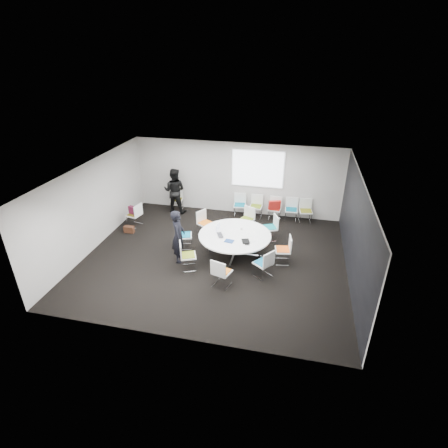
% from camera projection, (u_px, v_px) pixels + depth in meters
% --- Properties ---
extents(room_shell, '(8.08, 7.08, 2.88)m').
position_uv_depth(room_shell, '(218.00, 218.00, 10.35)').
color(room_shell, black).
rests_on(room_shell, ground).
extents(conference_table, '(2.25, 2.25, 0.73)m').
position_uv_depth(conference_table, '(235.00, 240.00, 10.90)').
color(conference_table, silver).
rests_on(conference_table, ground).
extents(projection_screen, '(1.90, 0.03, 1.35)m').
position_uv_depth(projection_screen, '(258.00, 169.00, 13.02)').
color(projection_screen, white).
rests_on(projection_screen, room_shell).
extents(chair_ring_a, '(0.52, 0.53, 0.88)m').
position_uv_depth(chair_ring_a, '(283.00, 255.00, 10.62)').
color(chair_ring_a, silver).
rests_on(chair_ring_a, ground).
extents(chair_ring_b, '(0.60, 0.60, 0.88)m').
position_uv_depth(chair_ring_b, '(270.00, 232.00, 11.91)').
color(chair_ring_b, silver).
rests_on(chair_ring_b, ground).
extents(chair_ring_c, '(0.61, 0.60, 0.88)m').
position_uv_depth(chair_ring_c, '(246.00, 224.00, 12.46)').
color(chair_ring_c, silver).
rests_on(chair_ring_c, ground).
extents(chair_ring_d, '(0.62, 0.62, 0.88)m').
position_uv_depth(chair_ring_d, '(205.00, 228.00, 12.21)').
color(chair_ring_d, silver).
rests_on(chair_ring_d, ground).
extents(chair_ring_e, '(0.57, 0.57, 0.88)m').
position_uv_depth(chair_ring_e, '(185.00, 240.00, 11.43)').
color(chair_ring_e, silver).
rests_on(chair_ring_e, ground).
extents(chair_ring_f, '(0.59, 0.60, 0.88)m').
position_uv_depth(chair_ring_f, '(188.00, 260.00, 10.33)').
color(chair_ring_f, silver).
rests_on(chair_ring_f, ground).
extents(chair_ring_g, '(0.57, 0.56, 0.88)m').
position_uv_depth(chair_ring_g, '(222.00, 277.00, 9.58)').
color(chair_ring_g, silver).
rests_on(chair_ring_g, ground).
extents(chair_ring_h, '(0.63, 0.64, 0.88)m').
position_uv_depth(chair_ring_h, '(263.00, 268.00, 9.97)').
color(chair_ring_h, silver).
rests_on(chair_ring_h, ground).
extents(chair_back_a, '(0.51, 0.50, 0.88)m').
position_uv_depth(chair_back_a, '(240.00, 209.00, 13.59)').
color(chair_back_a, silver).
rests_on(chair_back_a, ground).
extents(chair_back_b, '(0.48, 0.46, 0.88)m').
position_uv_depth(chair_back_b, '(256.00, 211.00, 13.47)').
color(chair_back_b, silver).
rests_on(chair_back_b, ground).
extents(chair_back_c, '(0.49, 0.48, 0.88)m').
position_uv_depth(chair_back_c, '(274.00, 213.00, 13.29)').
color(chair_back_c, silver).
rests_on(chair_back_c, ground).
extents(chair_back_d, '(0.48, 0.47, 0.88)m').
position_uv_depth(chair_back_d, '(291.00, 214.00, 13.21)').
color(chair_back_d, silver).
rests_on(chair_back_d, ground).
extents(chair_back_e, '(0.52, 0.51, 0.88)m').
position_uv_depth(chair_back_e, '(305.00, 215.00, 13.10)').
color(chair_back_e, silver).
rests_on(chair_back_e, ground).
extents(chair_spare_left, '(0.53, 0.54, 0.88)m').
position_uv_depth(chair_spare_left, '(135.00, 219.00, 12.82)').
color(chair_spare_left, silver).
rests_on(chair_spare_left, ground).
extents(chair_person_back, '(0.52, 0.51, 0.88)m').
position_uv_depth(chair_person_back, '(177.00, 204.00, 14.06)').
color(chair_person_back, silver).
rests_on(chair_person_back, ground).
extents(person_main, '(0.53, 0.69, 1.68)m').
position_uv_depth(person_main, '(178.00, 236.00, 10.50)').
color(person_main, black).
rests_on(person_main, ground).
extents(person_back, '(0.90, 0.71, 1.80)m').
position_uv_depth(person_back, '(175.00, 191.00, 13.63)').
color(person_back, black).
rests_on(person_back, ground).
extents(laptop, '(0.37, 0.43, 0.03)m').
position_uv_depth(laptop, '(222.00, 235.00, 10.76)').
color(laptop, '#333338').
rests_on(laptop, conference_table).
extents(laptop_lid, '(0.06, 0.30, 0.22)m').
position_uv_depth(laptop_lid, '(218.00, 227.00, 11.00)').
color(laptop_lid, silver).
rests_on(laptop_lid, conference_table).
extents(notebook_black, '(0.30, 0.35, 0.02)m').
position_uv_depth(notebook_black, '(246.00, 241.00, 10.42)').
color(notebook_black, black).
rests_on(notebook_black, conference_table).
extents(tablet_folio, '(0.29, 0.24, 0.03)m').
position_uv_depth(tablet_folio, '(229.00, 241.00, 10.43)').
color(tablet_folio, navy).
rests_on(tablet_folio, conference_table).
extents(papers_right, '(0.35, 0.29, 0.00)m').
position_uv_depth(papers_right, '(251.00, 232.00, 10.96)').
color(papers_right, white).
rests_on(papers_right, conference_table).
extents(papers_front, '(0.30, 0.21, 0.00)m').
position_uv_depth(papers_front, '(253.00, 239.00, 10.54)').
color(papers_front, white).
rests_on(papers_front, conference_table).
extents(cup, '(0.08, 0.08, 0.09)m').
position_uv_depth(cup, '(242.00, 229.00, 11.06)').
color(cup, white).
rests_on(cup, conference_table).
extents(phone, '(0.15, 0.09, 0.01)m').
position_uv_depth(phone, '(247.00, 245.00, 10.26)').
color(phone, black).
rests_on(phone, conference_table).
extents(maroon_bag, '(0.42, 0.26, 0.28)m').
position_uv_depth(maroon_bag, '(134.00, 210.00, 12.67)').
color(maroon_bag, '#54162D').
rests_on(maroon_bag, chair_spare_left).
extents(brown_bag, '(0.36, 0.17, 0.24)m').
position_uv_depth(brown_bag, '(129.00, 229.00, 12.42)').
color(brown_bag, '#3E2113').
rests_on(brown_bag, ground).
extents(red_jacket, '(0.47, 0.29, 0.36)m').
position_uv_depth(red_jacket, '(275.00, 205.00, 12.90)').
color(red_jacket, '#AD1A15').
rests_on(red_jacket, chair_back_c).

